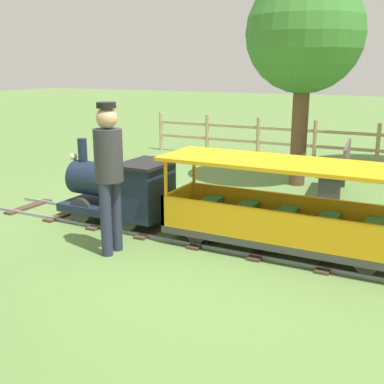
# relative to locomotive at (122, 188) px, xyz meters

# --- Properties ---
(ground_plane) EXTENTS (60.00, 60.00, 0.00)m
(ground_plane) POSITION_rel_locomotive_xyz_m (0.00, -1.08, -0.48)
(ground_plane) COLOR #608442
(track) EXTENTS (0.79, 6.40, 0.04)m
(track) POSITION_rel_locomotive_xyz_m (0.00, -1.20, -0.46)
(track) COLOR gray
(track) RESTS_ON ground_plane
(locomotive) EXTENTS (0.75, 1.45, 1.03)m
(locomotive) POSITION_rel_locomotive_xyz_m (0.00, 0.00, 0.00)
(locomotive) COLOR #192338
(locomotive) RESTS_ON ground_plane
(passenger_car) EXTENTS (0.85, 2.70, 0.97)m
(passenger_car) POSITION_rel_locomotive_xyz_m (0.00, -2.10, -0.06)
(passenger_car) COLOR #3F3F3F
(passenger_car) RESTS_ON ground_plane
(conductor_person) EXTENTS (0.30, 0.30, 1.62)m
(conductor_person) POSITION_rel_locomotive_xyz_m (-0.85, -0.46, 0.47)
(conductor_person) COLOR #282D47
(conductor_person) RESTS_ON ground_plane
(park_bench) EXTENTS (1.34, 0.55, 0.82)m
(park_bench) POSITION_rel_locomotive_xyz_m (2.76, -2.12, -0.07)
(park_bench) COLOR brown
(park_bench) RESTS_ON ground_plane
(oak_tree_far) EXTENTS (1.90, 1.90, 3.43)m
(oak_tree_far) POSITION_rel_locomotive_xyz_m (3.16, -1.39, 1.97)
(oak_tree_far) COLOR brown
(oak_tree_far) RESTS_ON ground_plane
(fence_section) EXTENTS (0.08, 7.48, 0.90)m
(fence_section) POSITION_rel_locomotive_xyz_m (5.14, -1.20, 0.00)
(fence_section) COLOR tan
(fence_section) RESTS_ON ground_plane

